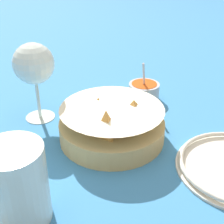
% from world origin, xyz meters
% --- Properties ---
extents(ground_plane, '(4.00, 4.00, 0.00)m').
position_xyz_m(ground_plane, '(0.00, 0.00, 0.00)').
color(ground_plane, teal).
extents(food_basket, '(0.20, 0.20, 0.09)m').
position_xyz_m(food_basket, '(-0.00, -0.01, 0.03)').
color(food_basket, tan).
rests_on(food_basket, ground_plane).
extents(sauce_cup, '(0.08, 0.07, 0.11)m').
position_xyz_m(sauce_cup, '(-0.18, 0.03, 0.02)').
color(sauce_cup, '#B7B7BC').
rests_on(sauce_cup, ground_plane).
extents(wine_glass, '(0.09, 0.09, 0.17)m').
position_xyz_m(wine_glass, '(-0.04, -0.18, 0.12)').
color(wine_glass, silver).
rests_on(wine_glass, ground_plane).
extents(beer_mug, '(0.13, 0.09, 0.12)m').
position_xyz_m(beer_mug, '(0.23, -0.09, 0.05)').
color(beer_mug, silver).
rests_on(beer_mug, ground_plane).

